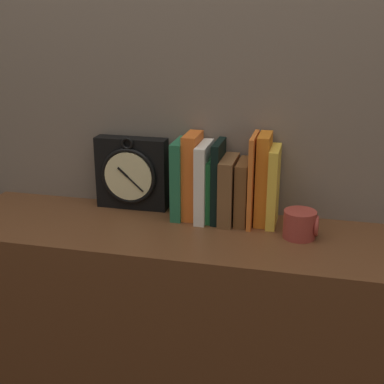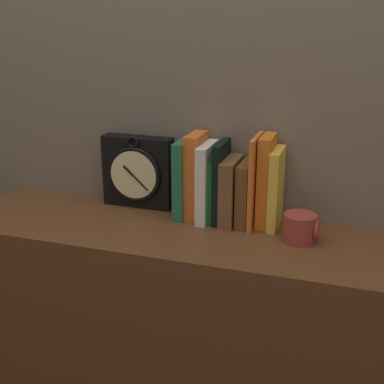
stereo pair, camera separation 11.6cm
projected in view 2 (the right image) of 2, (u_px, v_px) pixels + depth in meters
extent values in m
cube|color=#756656|center=(215.00, 64.00, 1.52)|extent=(6.00, 0.05, 2.60)
cube|color=brown|center=(192.00, 363.00, 1.62)|extent=(1.38, 0.37, 0.87)
cube|color=black|center=(138.00, 172.00, 1.64)|extent=(0.22, 0.05, 0.22)
torus|color=black|center=(134.00, 175.00, 1.61)|extent=(0.17, 0.01, 0.17)
cylinder|color=beige|center=(133.00, 175.00, 1.61)|extent=(0.15, 0.01, 0.15)
cube|color=black|center=(128.00, 171.00, 1.60)|extent=(0.03, 0.00, 0.03)
cube|color=black|center=(140.00, 183.00, 1.60)|extent=(0.05, 0.00, 0.05)
torus|color=black|center=(133.00, 142.00, 1.58)|extent=(0.04, 0.01, 0.04)
cube|color=#236943|center=(184.00, 179.00, 1.56)|extent=(0.03, 0.12, 0.23)
cube|color=orange|center=(196.00, 176.00, 1.55)|extent=(0.04, 0.11, 0.25)
cube|color=white|center=(207.00, 182.00, 1.53)|extent=(0.03, 0.14, 0.22)
cube|color=#1F6E36|center=(215.00, 190.00, 1.54)|extent=(0.01, 0.12, 0.18)
cube|color=black|center=(221.00, 182.00, 1.52)|extent=(0.02, 0.13, 0.23)
cube|color=brown|center=(231.00, 191.00, 1.51)|extent=(0.04, 0.14, 0.19)
cube|color=brown|center=(246.00, 193.00, 1.51)|extent=(0.03, 0.13, 0.18)
cube|color=orange|center=(255.00, 182.00, 1.48)|extent=(0.01, 0.14, 0.26)
cube|color=orange|center=(266.00, 181.00, 1.49)|extent=(0.03, 0.11, 0.26)
cube|color=yellow|center=(276.00, 189.00, 1.48)|extent=(0.03, 0.12, 0.22)
cylinder|color=#9E382D|center=(300.00, 228.00, 1.41)|extent=(0.09, 0.09, 0.08)
torus|color=#9E382D|center=(317.00, 230.00, 1.39)|extent=(0.01, 0.06, 0.06)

